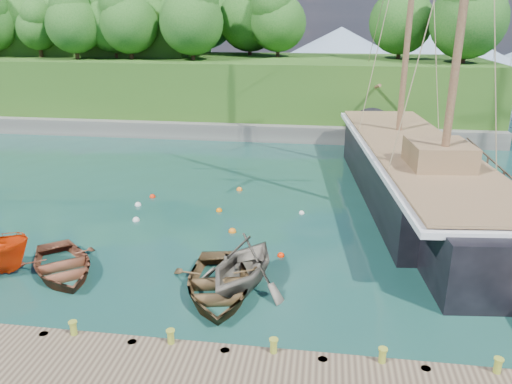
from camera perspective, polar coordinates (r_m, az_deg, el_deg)
ground at (r=19.64m, az=-2.27°, el=-9.78°), size 160.00×160.00×0.00m
dock_east at (r=26.87m, az=25.61°, el=-2.48°), size 3.20×24.00×1.10m
bollard_0 at (r=16.77m, az=-19.81°, el=-16.73°), size 0.26×0.26×0.45m
bollard_1 at (r=15.73m, az=-9.54°, el=-18.42°), size 0.26×0.26×0.45m
bollard_2 at (r=15.21m, az=1.99°, el=-19.63°), size 0.26×0.26×0.45m
bollard_3 at (r=15.27m, az=13.99°, el=-20.11°), size 0.26×0.26×0.45m
rowboat_0 at (r=21.35m, az=-21.19°, el=-8.67°), size 5.23×5.45×0.92m
rowboat_1 at (r=19.02m, az=-1.51°, el=-10.83°), size 4.62×5.01×2.19m
rowboat_2 at (r=18.68m, az=-4.39°, el=-11.50°), size 4.42×5.52×1.02m
cabin_boat_white at (r=21.61m, az=25.45°, el=-8.95°), size 3.13×5.08×1.84m
schooner at (r=28.89m, az=17.62°, el=1.70°), size 7.74×29.85×22.29m
mooring_buoy_0 at (r=25.51m, az=-13.53°, el=-3.20°), size 0.36×0.36×0.36m
mooring_buoy_1 at (r=26.06m, az=-4.24°, el=-2.20°), size 0.32×0.32×0.32m
mooring_buoy_2 at (r=23.56m, az=-2.72°, el=-4.59°), size 0.37×0.37×0.37m
mooring_buoy_3 at (r=25.79m, az=5.24°, el=-2.47°), size 0.28×0.28×0.28m
mooring_buoy_4 at (r=28.57m, az=-11.74°, el=-0.59°), size 0.34×0.34×0.34m
mooring_buoy_5 at (r=29.12m, az=-1.91°, el=0.20°), size 0.35×0.35×0.35m
mooring_buoy_6 at (r=27.51m, az=-13.33°, el=-1.51°), size 0.35×0.35×0.35m
mooring_buoy_7 at (r=21.30m, az=2.86°, el=-7.34°), size 0.30×0.30×0.30m
headland at (r=50.98m, az=-10.63°, el=14.56°), size 51.00×19.31×12.90m
distant_ridge at (r=87.02m, az=9.17°, el=15.74°), size 117.00×40.00×10.00m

